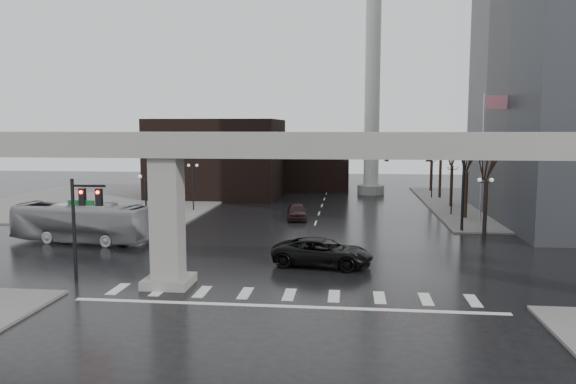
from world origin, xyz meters
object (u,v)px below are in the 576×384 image
object	(u,v)px
pickup_truck	(323,252)
far_car	(297,211)
signal_mast_arm	(418,164)
city_bus	(81,223)

from	to	relation	value
pickup_truck	far_car	world-z (taller)	pickup_truck
signal_mast_arm	city_bus	bearing A→B (deg)	-163.73
far_car	city_bus	bearing A→B (deg)	-146.50
pickup_truck	far_car	bearing A→B (deg)	19.91
signal_mast_arm	pickup_truck	world-z (taller)	signal_mast_arm
pickup_truck	far_car	distance (m)	18.70
signal_mast_arm	far_car	distance (m)	13.10
pickup_truck	city_bus	bearing A→B (deg)	83.42
signal_mast_arm	far_car	xyz separation A→B (m)	(-10.95, 5.12, -5.03)
signal_mast_arm	city_bus	world-z (taller)	signal_mast_arm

